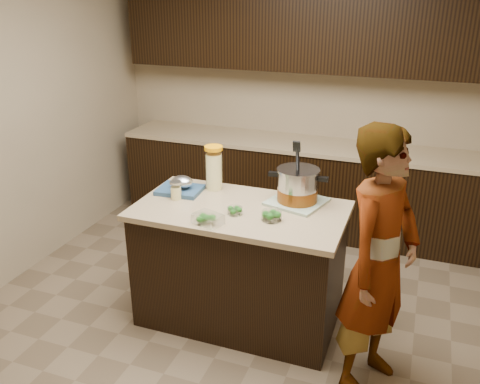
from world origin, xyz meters
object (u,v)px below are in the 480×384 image
(island, at_px, (240,264))
(stock_pot, at_px, (298,187))
(person, at_px, (379,264))
(lemonade_pitcher, at_px, (214,169))

(island, bearing_deg, stock_pot, 32.66)
(stock_pot, height_order, person, person)
(person, bearing_deg, island, 94.64)
(lemonade_pitcher, bearing_deg, stock_pot, -4.28)
(island, xyz_separation_m, stock_pot, (0.35, 0.22, 0.57))
(island, xyz_separation_m, person, (0.98, -0.32, 0.38))
(lemonade_pitcher, bearing_deg, island, -41.37)
(island, bearing_deg, person, -18.25)
(island, distance_m, lemonade_pitcher, 0.73)
(island, relative_size, person, 0.88)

